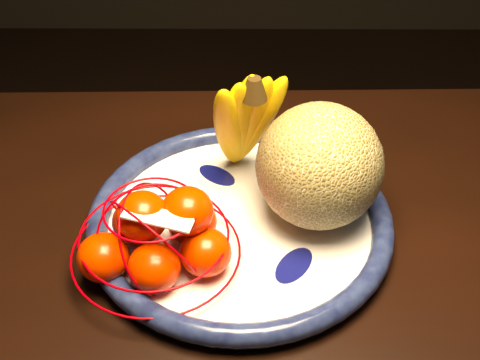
{
  "coord_description": "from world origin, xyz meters",
  "views": [
    {
      "loc": [
        -0.29,
        -0.33,
        1.34
      ],
      "look_at": [
        -0.3,
        0.25,
        0.85
      ],
      "focal_mm": 50.0,
      "sensor_mm": 36.0,
      "label": 1
    }
  ],
  "objects_px": {
    "fruit_bowl": "(240,221)",
    "banana_bunch": "(243,118)",
    "mandarin_bag": "(159,236)",
    "cantaloupe": "(319,166)"
  },
  "relations": [
    {
      "from": "fruit_bowl",
      "to": "mandarin_bag",
      "type": "relative_size",
      "value": 1.81
    },
    {
      "from": "cantaloupe",
      "to": "mandarin_bag",
      "type": "bearing_deg",
      "value": -156.84
    },
    {
      "from": "cantaloupe",
      "to": "mandarin_bag",
      "type": "relative_size",
      "value": 0.73
    },
    {
      "from": "banana_bunch",
      "to": "mandarin_bag",
      "type": "height_order",
      "value": "banana_bunch"
    },
    {
      "from": "fruit_bowl",
      "to": "cantaloupe",
      "type": "distance_m",
      "value": 0.12
    },
    {
      "from": "fruit_bowl",
      "to": "cantaloupe",
      "type": "relative_size",
      "value": 2.48
    },
    {
      "from": "banana_bunch",
      "to": "cantaloupe",
      "type": "bearing_deg",
      "value": -60.71
    },
    {
      "from": "mandarin_bag",
      "to": "banana_bunch",
      "type": "bearing_deg",
      "value": 58.14
    },
    {
      "from": "fruit_bowl",
      "to": "banana_bunch",
      "type": "distance_m",
      "value": 0.12
    },
    {
      "from": "fruit_bowl",
      "to": "mandarin_bag",
      "type": "distance_m",
      "value": 0.11
    }
  ]
}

